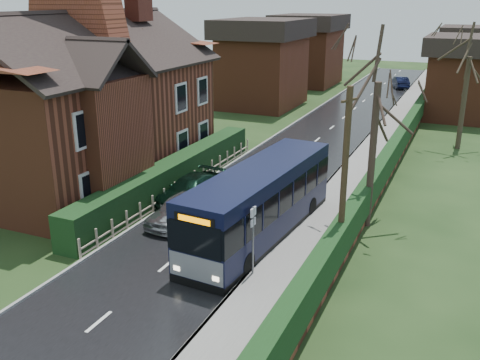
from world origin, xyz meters
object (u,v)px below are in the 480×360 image
at_px(brick_house, 85,99).
at_px(bus, 260,203).
at_px(car_green, 190,190).
at_px(car_silver, 180,209).
at_px(telegraph_pole, 344,180).
at_px(bus_stop_sign, 253,231).

xyz_separation_m(brick_house, bus, (10.93, -3.10, -2.91)).
bearing_deg(brick_house, car_green, -6.89).
xyz_separation_m(brick_house, car_green, (6.42, -0.78, -3.75)).
bearing_deg(car_silver, telegraph_pole, -3.23).
bearing_deg(car_silver, bus_stop_sign, -27.49).
distance_m(car_green, bus_stop_sign, 7.88).
bearing_deg(bus_stop_sign, telegraph_pole, 36.46).
bearing_deg(bus, brick_house, 168.84).
height_order(bus, telegraph_pole, telegraph_pole).
relative_size(brick_house, car_silver, 3.88).
distance_m(car_silver, bus_stop_sign, 5.75).
distance_m(car_green, telegraph_pole, 9.28).
distance_m(brick_house, bus, 11.73).
height_order(brick_house, telegraph_pole, brick_house).
height_order(car_silver, telegraph_pole, telegraph_pole).
bearing_deg(bus, telegraph_pole, -14.77).
bearing_deg(car_green, car_silver, -66.18).
bearing_deg(bus_stop_sign, car_green, 134.98).
bearing_deg(brick_house, bus, -15.82).
relative_size(car_silver, bus_stop_sign, 1.42).
relative_size(bus, car_green, 2.29).
xyz_separation_m(bus_stop_sign, telegraph_pole, (2.60, 1.92, 1.60)).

